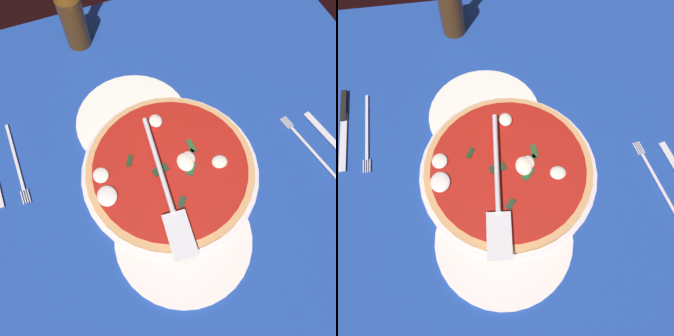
# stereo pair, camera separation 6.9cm
# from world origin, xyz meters

# --- Properties ---
(ground_plane) EXTENTS (1.12, 1.12, 0.01)m
(ground_plane) POSITION_xyz_m (0.00, 0.00, -0.00)
(ground_plane) COLOR #1B3E97
(checker_pattern) EXTENTS (1.12, 1.12, 0.00)m
(checker_pattern) POSITION_xyz_m (0.00, 0.00, 0.00)
(checker_pattern) COLOR white
(checker_pattern) RESTS_ON ground_plane
(pizza_pan) EXTENTS (0.36, 0.36, 0.01)m
(pizza_pan) POSITION_xyz_m (-0.03, -0.00, 0.01)
(pizza_pan) COLOR silver
(pizza_pan) RESTS_ON ground_plane
(dinner_plate_left) EXTENTS (0.25, 0.25, 0.01)m
(dinner_plate_left) POSITION_xyz_m (-0.17, -0.03, 0.01)
(dinner_plate_left) COLOR white
(dinner_plate_left) RESTS_ON ground_plane
(dinner_plate_right) EXTENTS (0.26, 0.26, 0.01)m
(dinner_plate_right) POSITION_xyz_m (0.11, -0.03, 0.01)
(dinner_plate_right) COLOR white
(dinner_plate_right) RESTS_ON ground_plane
(pizza) EXTENTS (0.34, 0.34, 0.03)m
(pizza) POSITION_xyz_m (-0.03, -0.01, 0.02)
(pizza) COLOR tan
(pizza) RESTS_ON pizza_pan
(pizza_server) EXTENTS (0.30, 0.06, 0.01)m
(pizza_server) POSITION_xyz_m (0.02, -0.03, 0.04)
(pizza_server) COLOR silver
(pizza_server) RESTS_ON pizza
(place_setting_near) EXTENTS (0.22, 0.12, 0.01)m
(place_setting_near) POSITION_xyz_m (-0.18, -0.32, 0.00)
(place_setting_near) COLOR silver
(place_setting_near) RESTS_ON ground_plane
(place_setting_far) EXTENTS (0.23, 0.15, 0.01)m
(place_setting_far) POSITION_xyz_m (0.04, 0.33, 0.00)
(place_setting_far) COLOR white
(place_setting_far) RESTS_ON ground_plane
(beer_bottle) EXTENTS (0.06, 0.06, 0.24)m
(beer_bottle) POSITION_xyz_m (-0.44, -0.08, 0.09)
(beer_bottle) COLOR #573412
(beer_bottle) RESTS_ON ground_plane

